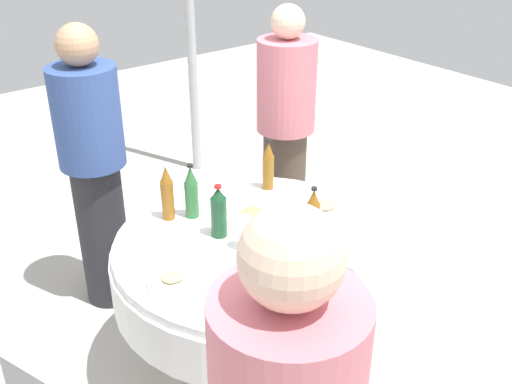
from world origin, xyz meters
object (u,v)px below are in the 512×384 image
bottle_amber_inner (167,194)px  person_north (94,168)px  wine_glass_near (352,274)px  plate_south (325,208)px  person_rear (285,133)px  plate_front (252,215)px  bottle_dark_green_north (219,212)px  dining_table (256,268)px  bottle_green_east (191,193)px  bottle_amber_rear (313,223)px  plate_mid (173,280)px  wine_glass_inner (244,226)px  plate_outer (264,276)px  bottle_amber_near (268,166)px

bottle_amber_inner → person_north: size_ratio=0.18×
wine_glass_near → plate_south: size_ratio=0.72×
person_rear → plate_front: bearing=-93.4°
bottle_dark_green_north → plate_front: bottle_dark_green_north is taller
dining_table → person_north: 1.04m
bottle_green_east → bottle_amber_rear: size_ratio=0.87×
person_rear → bottle_amber_rear: bearing=-77.7°
person_north → wine_glass_near: bearing=-95.4°
plate_front → plate_south: (-0.32, 0.16, -0.00)m
bottle_amber_rear → dining_table: bearing=-59.8°
bottle_dark_green_north → bottle_amber_inner: bearing=-70.0°
bottle_green_east → plate_mid: 0.53m
person_north → person_rear: (-1.10, 0.24, -0.01)m
plate_mid → plate_south: same height
plate_front → plate_south: 0.36m
wine_glass_inner → plate_south: 0.52m
wine_glass_near → plate_outer: size_ratio=0.72×
bottle_amber_inner → person_rear: 1.05m
person_rear → person_north: bearing=-144.9°
wine_glass_inner → plate_mid: (0.37, 0.02, -0.10)m
bottle_green_east → plate_mid: size_ratio=1.27×
bottle_dark_green_north → wine_glass_inner: bottle_dark_green_north is taller
plate_front → person_north: size_ratio=0.16×
wine_glass_inner → plate_south: wine_glass_inner is taller
bottle_green_east → wine_glass_near: 0.91m
bottle_amber_rear → bottle_green_east: bearing=-68.1°
bottle_green_east → plate_outer: size_ratio=1.15×
plate_south → person_north: size_ratio=0.15×
bottle_green_east → plate_outer: bottle_green_east is taller
dining_table → plate_south: (-0.43, -0.01, 0.16)m
bottle_green_east → bottle_amber_inner: (0.10, -0.05, 0.00)m
wine_glass_inner → plate_front: (-0.19, -0.19, -0.10)m
bottle_green_east → bottle_amber_rear: bearing=111.9°
bottle_amber_rear → person_north: 1.27m
plate_mid → plate_outer: size_ratio=0.90×
bottle_amber_inner → person_rear: person_rear is taller
plate_mid → person_rear: person_rear is taller
plate_mid → plate_south: (-0.87, -0.04, -0.00)m
bottle_dark_green_north → plate_front: bearing=-170.4°
plate_south → person_rear: 0.81m
plate_front → plate_south: size_ratio=1.08×
plate_mid → person_rear: 1.46m
bottle_dark_green_north → plate_south: bottle_dark_green_north is taller
bottle_dark_green_north → bottle_amber_rear: (-0.23, 0.35, 0.03)m
plate_south → dining_table: bearing=0.8°
wine_glass_inner → plate_front: size_ratio=0.61×
bottle_amber_near → person_north: size_ratio=0.17×
plate_mid → plate_front: (-0.56, -0.21, 0.00)m
plate_south → person_north: bearing=-52.9°
dining_table → person_rear: 1.10m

